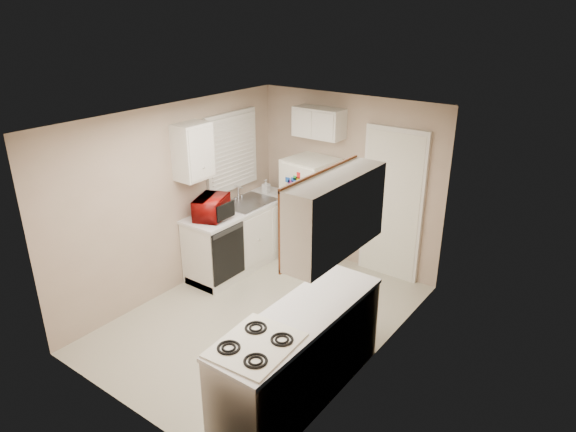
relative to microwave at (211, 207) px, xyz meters
The scene contains 19 objects.
floor 1.58m from the microwave, 17.61° to the right, with size 3.80×3.80×0.00m, color beige.
ceiling 1.79m from the microwave, 17.61° to the right, with size 3.80×3.80×0.00m, color white.
wall_left 0.47m from the microwave, 127.62° to the right, with size 3.80×3.80×0.00m, color tan.
wall_right 2.55m from the microwave, ahead, with size 3.80×3.80×0.00m, color tan.
wall_back 1.92m from the microwave, 53.91° to the left, with size 2.80×2.80×0.00m, color tan.
wall_front 2.53m from the microwave, 63.51° to the right, with size 2.80×2.80×0.00m, color tan.
left_counter 0.81m from the microwave, 87.38° to the left, with size 0.60×1.80×0.90m, color silver.
dishwasher 0.64m from the microwave, 10.25° to the right, with size 0.03×0.58×0.72m, color black.
sink 0.72m from the microwave, 87.94° to the left, with size 0.54×0.74×0.16m, color gray.
microwave is the anchor object (origin of this frame).
soap_bottle 1.16m from the microwave, 91.24° to the left, with size 0.09×0.10×0.21m, color silver.
window_blinds 0.92m from the microwave, 108.74° to the left, with size 0.10×0.98×1.08m, color silver.
upper_cabinet_left 0.77m from the microwave, 132.41° to the right, with size 0.30×0.45×0.70m, color silver.
refrigerator 1.45m from the microwave, 59.68° to the left, with size 0.63×0.61×1.53m, color silver.
cabinet_over_fridge 1.84m from the microwave, 62.51° to the left, with size 0.70×0.30×0.40m, color silver.
interior_door 2.36m from the microwave, 39.48° to the left, with size 0.86×0.06×2.08m, color silver.
right_counter 2.58m from the microwave, 27.47° to the right, with size 0.60×2.00×0.90m, color silver.
stove 2.88m from the microwave, 38.65° to the right, with size 0.58×0.72×0.87m, color silver.
upper_cabinet_right 2.63m from the microwave, 19.84° to the right, with size 0.30×1.20×0.70m, color silver.
Camera 1 is at (3.33, -4.03, 3.47)m, focal length 32.00 mm.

